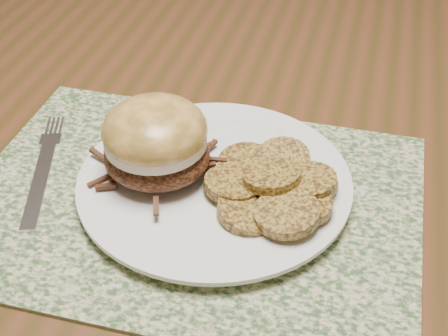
% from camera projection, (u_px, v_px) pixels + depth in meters
% --- Properties ---
extents(dining_table, '(1.50, 0.90, 0.75)m').
position_uv_depth(dining_table, '(389.00, 177.00, 0.78)').
color(dining_table, '#582F19').
rests_on(dining_table, ground).
extents(placemat, '(0.45, 0.33, 0.00)m').
position_uv_depth(placemat, '(191.00, 201.00, 0.62)').
color(placemat, '#35522A').
rests_on(placemat, dining_table).
extents(dinner_plate, '(0.26, 0.26, 0.02)m').
position_uv_depth(dinner_plate, '(215.00, 183.00, 0.63)').
color(dinner_plate, white).
rests_on(dinner_plate, placemat).
extents(pork_sandwich, '(0.11, 0.11, 0.08)m').
position_uv_depth(pork_sandwich, '(156.00, 141.00, 0.61)').
color(pork_sandwich, black).
rests_on(pork_sandwich, dinner_plate).
extents(roasted_potatoes, '(0.15, 0.16, 0.03)m').
position_uv_depth(roasted_potatoes, '(276.00, 186.00, 0.60)').
color(roasted_potatoes, olive).
rests_on(roasted_potatoes, dinner_plate).
extents(fork, '(0.08, 0.19, 0.00)m').
position_uv_depth(fork, '(44.00, 167.00, 0.66)').
color(fork, silver).
rests_on(fork, placemat).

